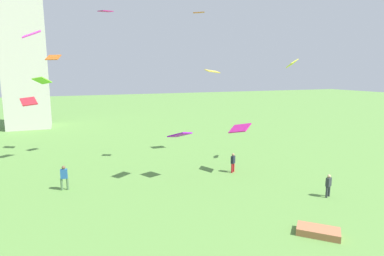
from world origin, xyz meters
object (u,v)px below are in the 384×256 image
Objects in this scene: person_1 at (64,176)px; kite_bundle_0 at (318,231)px; kite_flying_0 at (199,13)px; kite_flying_1 at (32,34)px; kite_flying_3 at (292,64)px; person_2 at (233,162)px; kite_flying_5 at (29,101)px; kite_flying_4 at (212,71)px; kite_flying_8 at (42,81)px; kite_flying_9 at (106,11)px; person_0 at (328,184)px; kite_flying_2 at (240,128)px; kite_flying_6 at (180,135)px; kite_flying_7 at (53,57)px.

person_1 is 17.17m from kite_bundle_0.
kite_flying_1 is (-12.68, -3.71, -2.70)m from kite_flying_0.
kite_flying_3 is at bearing -173.44° from kite_flying_0.
kite_flying_5 is (-15.31, 2.55, 5.44)m from person_2.
kite_flying_4 is (15.92, 7.64, -2.19)m from kite_flying_1.
kite_flying_3 is 22.59m from kite_flying_8.
kite_flying_9 is at bearing -12.05° from kite_flying_0.
kite_flying_1 is 11.15m from kite_flying_9.
kite_flying_2 is (-2.91, 6.94, 2.95)m from person_0.
kite_bundle_0 is (3.56, -11.29, -3.39)m from kite_flying_6.
kite_flying_1 reaches higher than kite_bundle_0.
kite_flying_7 is (-14.95, 5.77, 1.37)m from kite_flying_4.
kite_flying_2 is at bearing 67.08° from kite_flying_5.
kite_flying_5 is at bearing 132.70° from person_2.
kite_flying_3 reaches higher than kite_flying_6.
kite_flying_9 is (4.73, -4.38, 4.02)m from kite_flying_7.
kite_flying_5 is at bearing 11.35° from kite_flying_4.
kite_flying_4 is 17.37m from kite_flying_5.
kite_flying_0 is 1.07× the size of kite_flying_1.
person_2 is 10.37m from kite_flying_4.
kite_flying_2 is 20.06m from kite_flying_7.
kite_flying_7 is at bearing 97.20° from person_1.
kite_flying_2 is 1.43× the size of kite_flying_4.
kite_flying_7 is at bearing 117.63° from kite_bundle_0.
kite_bundle_0 is (12.45, -23.78, -9.70)m from kite_flying_7.
kite_flying_6 reaches higher than person_1.
person_2 is 11.14m from kite_bundle_0.
kite_flying_9 is 24.99m from kite_bundle_0.
kite_flying_3 is at bearing 71.44° from kite_flying_2.
kite_flying_3 reaches higher than kite_flying_8.
kite_flying_6 is at bearing 139.33° from person_2.
kite_flying_2 is at bearing 81.87° from kite_bundle_0.
kite_flying_1 is 0.95× the size of kite_flying_3.
kite_flying_7 is 28.54m from kite_bundle_0.
kite_flying_9 reaches higher than person_1.
kite_flying_7 is (0.98, 13.41, -0.82)m from kite_flying_1.
kite_flying_9 is at bearing -118.51° from kite_flying_1.
person_2 is 1.16× the size of kite_flying_4.
person_2 reaches higher than person_0.
kite_flying_5 is at bearing 98.21° from kite_flying_3.
kite_flying_2 reaches higher than kite_flying_6.
kite_flying_1 reaches higher than person_0.
kite_flying_0 is at bearing 97.29° from kite_flying_8.
person_2 is at bearing -74.24° from kite_flying_9.
kite_flying_6 is 12.31m from kite_bundle_0.
kite_flying_8 is at bearing -85.85° from kite_flying_1.
kite_flying_8 is at bearing -163.78° from kite_flying_6.
kite_flying_5 reaches higher than person_0.
kite_flying_4 is 16.21m from kite_flying_8.
kite_flying_6 is at bearing -62.47° from person_0.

